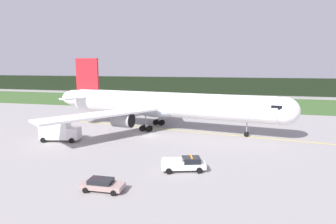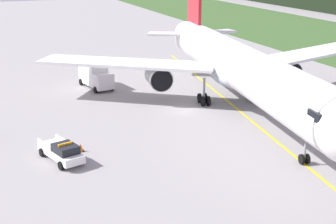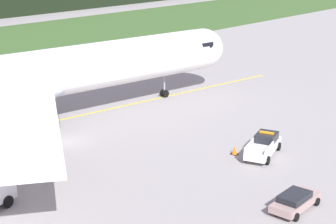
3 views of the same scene
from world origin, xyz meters
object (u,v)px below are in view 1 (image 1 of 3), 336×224
at_px(airliner, 163,105).
at_px(ops_pickup_truck, 185,164).
at_px(staff_car, 102,184).
at_px(apron_cone, 175,162).
at_px(catering_truck, 59,131).

relative_size(airliner, ops_pickup_truck, 8.89).
distance_m(ops_pickup_truck, staff_car, 10.78).
height_order(ops_pickup_truck, apron_cone, ops_pickup_truck).
bearing_deg(apron_cone, ops_pickup_truck, -49.39).
relative_size(catering_truck, staff_car, 1.56).
height_order(airliner, catering_truck, airliner).
relative_size(ops_pickup_truck, catering_truck, 0.83).
height_order(airliner, staff_car, airliner).
bearing_deg(staff_car, airliner, 92.58).
bearing_deg(apron_cone, staff_car, -121.19).
xyz_separation_m(airliner, apron_cone, (7.20, -20.15, -4.74)).
bearing_deg(staff_car, ops_pickup_truck, 45.51).
relative_size(catering_truck, apron_cone, 9.00).
bearing_deg(catering_truck, airliner, 41.71).
distance_m(ops_pickup_truck, apron_cone, 2.66).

